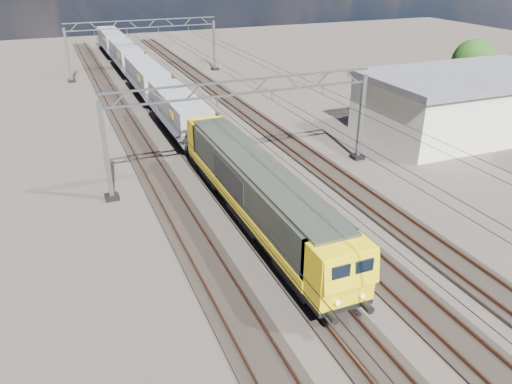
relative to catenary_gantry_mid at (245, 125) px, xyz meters
name	(u,v)px	position (x,y,z in m)	size (l,w,h in m)	color
ground	(268,199)	(0.00, -4.00, -3.91)	(160.00, 160.00, 0.00)	black
track_outer_west	(179,215)	(-6.00, -4.00, -3.83)	(2.60, 140.00, 0.30)	black
track_loco	(240,204)	(-2.00, -4.00, -3.83)	(2.60, 140.00, 0.30)	black
track_inner_east	(295,193)	(2.00, -4.00, -3.83)	(2.60, 140.00, 0.30)	black
track_outer_east	(346,184)	(6.00, -4.00, -3.83)	(2.60, 140.00, 0.30)	black
catenary_gantry_mid	(245,125)	(0.00, 0.00, 0.00)	(19.90, 0.90, 7.11)	gray
catenary_gantry_far	(144,46)	(0.00, 36.00, 0.00)	(19.90, 0.90, 7.11)	gray
overhead_wires	(226,86)	(0.00, 4.00, 1.84)	(12.03, 140.00, 0.53)	black
locomotive	(256,190)	(-2.00, -6.84, -1.58)	(2.76, 21.10, 3.62)	black
hopper_wagon_lead	(179,111)	(-2.00, 10.86, -1.67)	(3.38, 13.00, 3.25)	black
hopper_wagon_mid	(147,77)	(-2.00, 25.06, -1.67)	(3.38, 13.00, 3.25)	black
hopper_wagon_third	(126,55)	(-2.00, 39.26, -1.67)	(3.38, 13.00, 3.25)	black
hopper_wagon_fourth	(111,40)	(-2.00, 53.46, -1.67)	(3.38, 13.00, 3.25)	black
industrial_shed	(467,102)	(22.00, 2.00, -1.18)	(18.60, 10.60, 5.40)	silver
tree_far	(477,62)	(30.32, 9.79, 0.32)	(4.99, 4.59, 6.64)	#3B231A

